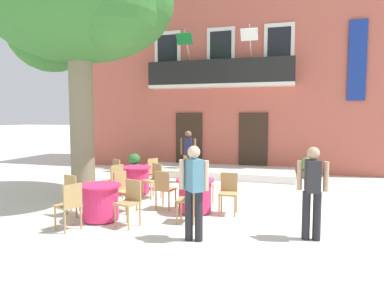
% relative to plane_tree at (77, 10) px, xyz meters
% --- Properties ---
extents(ground_plane, '(120.00, 120.00, 0.00)m').
position_rel_plane_tree_xyz_m(ground_plane, '(3.49, 0.60, -4.86)').
color(ground_plane, silver).
extents(building_facade, '(13.00, 5.09, 7.50)m').
position_rel_plane_tree_xyz_m(building_facade, '(2.59, 7.58, -1.11)').
color(building_facade, '#BC5B4C').
rests_on(building_facade, ground).
extents(entrance_step_platform, '(5.77, 2.17, 0.25)m').
position_rel_plane_tree_xyz_m(entrance_step_platform, '(2.59, 4.51, -4.73)').
color(entrance_step_platform, silver).
rests_on(entrance_step_platform, ground).
extents(plane_tree, '(4.97, 4.36, 6.45)m').
position_rel_plane_tree_xyz_m(plane_tree, '(0.00, 0.00, 0.00)').
color(plane_tree, '#7F755B').
rests_on(plane_tree, ground).
extents(cafe_table_near_tree, '(0.86, 0.86, 0.76)m').
position_rel_plane_tree_xyz_m(cafe_table_near_tree, '(1.49, -1.54, -4.47)').
color(cafe_table_near_tree, '#E52D66').
rests_on(cafe_table_near_tree, ground).
extents(cafe_chair_near_tree_0, '(0.50, 0.50, 0.91)m').
position_rel_plane_tree_xyz_m(cafe_chair_near_tree_0, '(1.63, -0.80, -4.33)').
color(cafe_chair_near_tree_0, tan).
rests_on(cafe_chair_near_tree_0, ground).
extents(cafe_chair_near_tree_1, '(0.50, 0.50, 0.91)m').
position_rel_plane_tree_xyz_m(cafe_chair_near_tree_1, '(0.75, -1.38, -4.33)').
color(cafe_chair_near_tree_1, tan).
rests_on(cafe_chair_near_tree_1, ground).
extents(cafe_chair_near_tree_2, '(0.52, 0.52, 0.91)m').
position_rel_plane_tree_xyz_m(cafe_chair_near_tree_2, '(1.27, -2.26, -4.33)').
color(cafe_chair_near_tree_2, tan).
rests_on(cafe_chair_near_tree_2, ground).
extents(cafe_chair_near_tree_3, '(0.49, 0.49, 0.91)m').
position_rel_plane_tree_xyz_m(cafe_chair_near_tree_3, '(2.23, -1.66, -4.33)').
color(cafe_chair_near_tree_3, tan).
rests_on(cafe_chair_near_tree_3, ground).
extents(cafe_table_middle, '(0.86, 0.86, 0.76)m').
position_rel_plane_tree_xyz_m(cafe_table_middle, '(1.11, 0.93, -4.47)').
color(cafe_table_middle, '#E52D66').
rests_on(cafe_table_middle, ground).
extents(cafe_chair_middle_0, '(0.55, 0.55, 0.91)m').
position_rel_plane_tree_xyz_m(cafe_chair_middle_0, '(1.80, 0.62, -4.33)').
color(cafe_chair_middle_0, tan).
rests_on(cafe_chair_middle_0, ground).
extents(cafe_chair_middle_1, '(0.54, 0.54, 0.91)m').
position_rel_plane_tree_xyz_m(cafe_chair_middle_1, '(1.41, 1.62, -4.33)').
color(cafe_chair_middle_1, tan).
rests_on(cafe_chair_middle_1, ground).
extents(cafe_chair_middle_2, '(0.55, 0.55, 0.91)m').
position_rel_plane_tree_xyz_m(cafe_chair_middle_2, '(0.43, 1.26, -4.33)').
color(cafe_chair_middle_2, tan).
rests_on(cafe_chair_middle_2, ground).
extents(cafe_chair_middle_3, '(0.54, 0.54, 0.91)m').
position_rel_plane_tree_xyz_m(cafe_chair_middle_3, '(0.85, 0.22, -4.33)').
color(cafe_chair_middle_3, tan).
rests_on(cafe_chair_middle_3, ground).
extents(cafe_table_front, '(0.86, 0.86, 0.76)m').
position_rel_plane_tree_xyz_m(cafe_table_front, '(3.22, -0.41, -4.47)').
color(cafe_table_front, '#E52D66').
rests_on(cafe_table_front, ground).
extents(cafe_chair_front_0, '(0.42, 0.42, 0.91)m').
position_rel_plane_tree_xyz_m(cafe_chair_front_0, '(3.97, -0.30, -4.33)').
color(cafe_chair_front_0, tan).
rests_on(cafe_chair_front_0, ground).
extents(cafe_chair_front_1, '(0.42, 0.42, 0.91)m').
position_rel_plane_tree_xyz_m(cafe_chair_front_1, '(3.18, 0.34, -4.33)').
color(cafe_chair_front_1, tan).
rests_on(cafe_chair_front_1, ground).
extents(cafe_chair_front_2, '(0.45, 0.45, 0.91)m').
position_rel_plane_tree_xyz_m(cafe_chair_front_2, '(2.47, -0.39, -4.33)').
color(cafe_chair_front_2, tan).
rests_on(cafe_chair_front_2, ground).
extents(cafe_chair_front_3, '(0.42, 0.42, 0.91)m').
position_rel_plane_tree_xyz_m(cafe_chair_front_3, '(3.34, -1.16, -4.33)').
color(cafe_chair_front_3, tan).
rests_on(cafe_chair_front_3, ground).
extents(ground_planter_left, '(0.47, 0.47, 0.69)m').
position_rel_plane_tree_xyz_m(ground_planter_left, '(-0.64, 4.48, -4.47)').
color(ground_planter_left, slate).
rests_on(ground_planter_left, ground).
extents(ground_planter_right, '(0.38, 0.38, 0.75)m').
position_rel_plane_tree_xyz_m(ground_planter_right, '(5.82, 4.67, -4.44)').
color(ground_planter_right, slate).
rests_on(ground_planter_right, ground).
extents(pedestrian_near_entrance, '(0.53, 0.37, 1.65)m').
position_rel_plane_tree_xyz_m(pedestrian_near_entrance, '(5.66, -1.49, -3.93)').
color(pedestrian_near_entrance, '#232328').
rests_on(pedestrian_near_entrance, ground).
extents(pedestrian_mid_plaza, '(0.53, 0.40, 1.68)m').
position_rel_plane_tree_xyz_m(pedestrian_mid_plaza, '(3.67, -2.10, -3.91)').
color(pedestrian_mid_plaza, '#232328').
rests_on(pedestrian_mid_plaza, ground).
extents(pedestrian_by_tree, '(0.53, 0.38, 1.70)m').
position_rel_plane_tree_xyz_m(pedestrian_by_tree, '(2.07, 2.87, -3.90)').
color(pedestrian_by_tree, gold).
rests_on(pedestrian_by_tree, ground).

